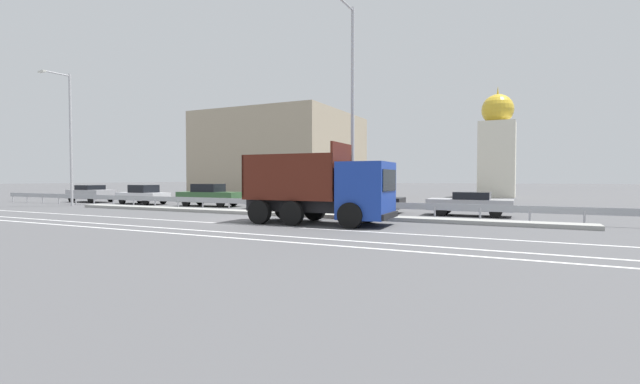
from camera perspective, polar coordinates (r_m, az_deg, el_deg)
ground_plane at (r=21.12m, az=-9.98°, el=-3.62°), size 320.00×320.00×0.00m
lane_strip_0 at (r=17.39m, az=-3.07°, el=-4.76°), size 54.54×0.16×0.01m
lane_strip_1 at (r=15.31m, az=-7.57°, el=-5.67°), size 54.54×0.16×0.01m
lane_strip_2 at (r=14.41m, az=-10.02°, el=-6.16°), size 54.54×0.16×0.01m
median_island at (r=23.37m, az=-6.03°, el=-2.86°), size 30.00×1.10×0.18m
median_guardrail at (r=24.48m, az=-4.38°, el=-1.52°), size 54.54×0.09×0.78m
dump_truck at (r=18.53m, az=2.15°, el=-0.19°), size 6.69×2.90×3.52m
median_road_sign at (r=23.37m, az=-6.32°, el=0.48°), size 0.83×0.16×2.68m
street_lamp_0 at (r=35.68m, az=-30.50°, el=6.74°), size 0.71×2.09×9.46m
street_lamp_1 at (r=21.24m, az=4.22°, el=11.74°), size 0.70×2.28×10.30m
parked_car_0 at (r=40.61m, az=-28.21°, el=-0.15°), size 3.89×2.05×1.43m
parked_car_1 at (r=35.87m, az=-22.55°, el=-0.32°), size 4.46×1.99×1.49m
parked_car_2 at (r=31.55m, az=-14.51°, el=-0.41°), size 4.78×2.12×1.61m
parked_car_3 at (r=27.88m, az=-5.06°, el=-0.97°), size 4.73×2.10×1.20m
parked_car_4 at (r=25.06m, az=5.93°, el=-1.10°), size 4.67×2.26×1.43m
parked_car_5 at (r=24.06m, az=19.37°, el=-1.43°), size 4.31×1.92×1.28m
background_building_0 at (r=47.05m, az=-5.03°, el=4.78°), size 14.45×14.02×8.84m
church_tower at (r=49.08m, az=22.54°, el=5.53°), size 3.60×3.60×11.72m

